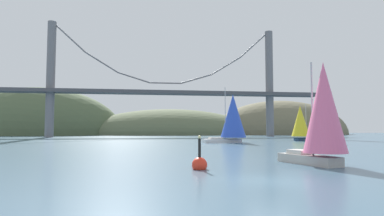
{
  "coord_description": "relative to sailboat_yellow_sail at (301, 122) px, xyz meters",
  "views": [
    {
      "loc": [
        -6.81,
        -16.9,
        2.86
      ],
      "look_at": [
        0.0,
        29.78,
        5.92
      ],
      "focal_mm": 29.84,
      "sensor_mm": 36.0,
      "label": 1
    }
  ],
  "objects": [
    {
      "name": "headland_left",
      "position": [
        -84.41,
        81.44,
        -4.31
      ],
      "size": [
        75.92,
        44.0,
        42.81
      ],
      "primitive_type": "ellipsoid",
      "color": "#4C5B3D",
      "rests_on": "ground_plane"
    },
    {
      "name": "sailboat_yellow_sail",
      "position": [
        0.0,
        0.0,
        0.0
      ],
      "size": [
        8.13,
        4.6,
        8.74
      ],
      "color": "navy",
      "rests_on": "ground_plane"
    },
    {
      "name": "sailboat_pink_spinnaker",
      "position": [
        -22.71,
        -47.63,
        -0.18
      ],
      "size": [
        4.01,
        6.63,
        8.22
      ],
      "color": "#B7B2A8",
      "rests_on": "ground_plane"
    },
    {
      "name": "headland_center",
      "position": [
        -24.41,
        81.44,
        -4.31
      ],
      "size": [
        82.5,
        44.0,
        24.19
      ],
      "primitive_type": "ellipsoid",
      "color": "#5B6647",
      "rests_on": "ground_plane"
    },
    {
      "name": "headland_right",
      "position": [
        30.59,
        81.44,
        -4.31
      ],
      "size": [
        69.01,
        44.0,
        33.64
      ],
      "primitive_type": "ellipsoid",
      "color": "#6B664C",
      "rests_on": "ground_plane"
    },
    {
      "name": "sailboat_blue_spinnaker",
      "position": [
        -18.69,
        -7.35,
        0.85
      ],
      "size": [
        9.2,
        5.67,
        11.29
      ],
      "color": "white",
      "rests_on": "ground_plane"
    },
    {
      "name": "suspension_bridge",
      "position": [
        -29.41,
        41.44,
        13.1
      ],
      "size": [
        113.05,
        6.0,
        39.34
      ],
      "color": "slate",
      "rests_on": "ground_plane"
    },
    {
      "name": "ground_plane",
      "position": [
        -29.41,
        -53.56,
        -4.31
      ],
      "size": [
        360.0,
        360.0,
        0.0
      ],
      "primitive_type": "plane",
      "color": "#426075"
    },
    {
      "name": "channel_buoy",
      "position": [
        -32.42,
        -48.1,
        -3.94
      ],
      "size": [
        1.1,
        1.1,
        2.64
      ],
      "color": "red",
      "rests_on": "ground_plane"
    }
  ]
}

